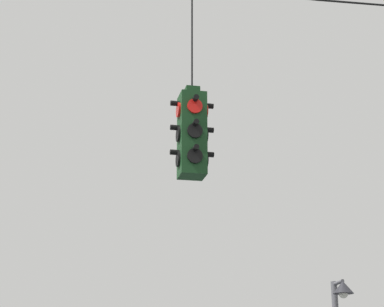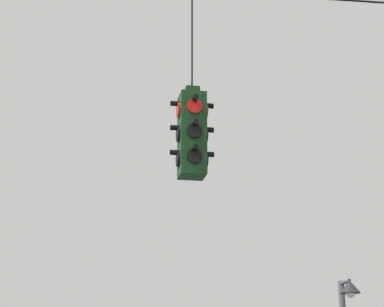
{
  "view_description": "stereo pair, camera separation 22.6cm",
  "coord_description": "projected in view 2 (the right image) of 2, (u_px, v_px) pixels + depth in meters",
  "views": [
    {
      "loc": [
        -2.96,
        -9.2,
        2.13
      ],
      "look_at": [
        -1.08,
        -0.15,
        5.15
      ],
      "focal_mm": 70.0,
      "sensor_mm": 36.0,
      "label": 1
    },
    {
      "loc": [
        -2.74,
        -9.25,
        2.13
      ],
      "look_at": [
        -1.08,
        -0.15,
        5.15
      ],
      "focal_mm": 70.0,
      "sensor_mm": 36.0,
      "label": 2
    }
  ],
  "objects": [
    {
      "name": "traffic_light_near_left_pole",
      "position": [
        192.0,
        133.0,
        9.81
      ],
      "size": [
        0.58,
        0.58,
        2.8
      ],
      "color": "#143819"
    }
  ]
}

